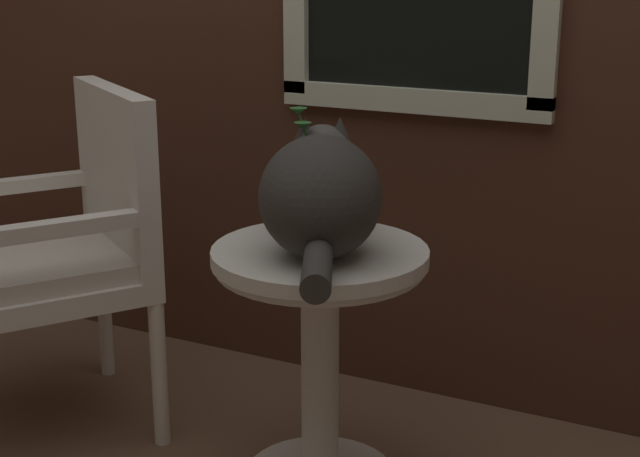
{
  "coord_description": "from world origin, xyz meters",
  "views": [
    {
      "loc": [
        1.06,
        -1.77,
        1.33
      ],
      "look_at": [
        0.12,
        0.13,
        0.69
      ],
      "focal_mm": 52.32,
      "sensor_mm": 36.0,
      "label": 1
    }
  ],
  "objects_px": {
    "wicker_chair": "(66,242)",
    "cat": "(321,193)",
    "pewter_vase_with_ivy": "(316,197)",
    "wicker_side_table": "(320,324)"
  },
  "relations": [
    {
      "from": "wicker_side_table",
      "to": "pewter_vase_with_ivy",
      "type": "height_order",
      "value": "pewter_vase_with_ivy"
    },
    {
      "from": "cat",
      "to": "pewter_vase_with_ivy",
      "type": "xyz_separation_m",
      "value": [
        -0.08,
        0.14,
        -0.05
      ]
    },
    {
      "from": "wicker_side_table",
      "to": "wicker_chair",
      "type": "distance_m",
      "value": 0.8
    },
    {
      "from": "pewter_vase_with_ivy",
      "to": "wicker_chair",
      "type": "bearing_deg",
      "value": -172.03
    },
    {
      "from": "wicker_chair",
      "to": "cat",
      "type": "xyz_separation_m",
      "value": [
        0.81,
        -0.04,
        0.24
      ]
    },
    {
      "from": "wicker_chair",
      "to": "cat",
      "type": "height_order",
      "value": "wicker_chair"
    },
    {
      "from": "wicker_chair",
      "to": "pewter_vase_with_ivy",
      "type": "height_order",
      "value": "wicker_chair"
    },
    {
      "from": "wicker_side_table",
      "to": "cat",
      "type": "height_order",
      "value": "cat"
    },
    {
      "from": "wicker_side_table",
      "to": "cat",
      "type": "xyz_separation_m",
      "value": [
        0.02,
        -0.03,
        0.34
      ]
    },
    {
      "from": "wicker_side_table",
      "to": "pewter_vase_with_ivy",
      "type": "relative_size",
      "value": 2.05
    }
  ]
}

